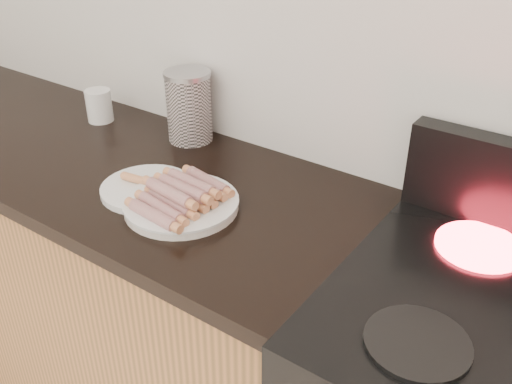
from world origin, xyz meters
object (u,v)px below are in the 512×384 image
Objects in this scene: main_plate at (181,205)px; mug at (99,106)px; canister at (189,106)px; side_plate at (147,188)px.

mug is at bearing 156.25° from main_plate.
main_plate is 0.62m from mug.
canister is 2.06× the size of mug.
side_plate is 1.11× the size of canister.
side_plate is at bearing -28.29° from mug.
main_plate is 1.31× the size of canister.
main_plate reaches higher than side_plate.
main_plate is 0.12m from side_plate.
mug is (-0.56, 0.25, 0.04)m from main_plate.
side_plate is 0.50m from mug.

